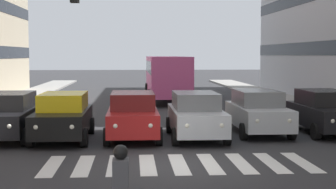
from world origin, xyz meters
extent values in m
plane|color=#2D2D30|center=(0.00, 0.00, 0.00)|extent=(180.00, 180.00, 0.00)
cube|color=silver|center=(-3.60, 0.00, 0.00)|extent=(0.45, 2.80, 0.01)
cube|color=silver|center=(-2.70, 0.00, 0.00)|extent=(0.45, 2.80, 0.01)
cube|color=silver|center=(-1.80, 0.00, 0.00)|extent=(0.45, 2.80, 0.01)
cube|color=silver|center=(-0.90, 0.00, 0.00)|extent=(0.45, 2.80, 0.01)
cube|color=silver|center=(0.00, 0.00, 0.00)|extent=(0.45, 2.80, 0.01)
cube|color=silver|center=(0.90, 0.00, 0.00)|extent=(0.45, 2.80, 0.01)
cube|color=silver|center=(1.80, 0.00, 0.00)|extent=(0.45, 2.80, 0.01)
cube|color=silver|center=(2.70, 0.00, 0.00)|extent=(0.45, 2.80, 0.01)
cube|color=silver|center=(3.60, 0.00, 0.00)|extent=(0.45, 2.80, 0.01)
cube|color=black|center=(-6.29, -5.12, 0.72)|extent=(1.80, 4.40, 0.80)
cube|color=black|center=(-6.29, -5.32, 1.42)|extent=(1.58, 2.46, 0.60)
cylinder|color=black|center=(-5.39, -3.67, 0.32)|extent=(0.22, 0.64, 0.64)
cylinder|color=black|center=(-7.19, -6.57, 0.32)|extent=(0.22, 0.64, 0.64)
cylinder|color=black|center=(-5.39, -6.57, 0.32)|extent=(0.22, 0.64, 0.64)
sphere|color=white|center=(-5.71, -2.97, 0.80)|extent=(0.18, 0.18, 0.18)
cube|color=#B2B7BC|center=(-3.64, -5.29, 0.72)|extent=(1.80, 4.40, 0.80)
cube|color=slate|center=(-3.64, -5.49, 1.42)|extent=(1.58, 2.46, 0.60)
cylinder|color=black|center=(-4.54, -3.84, 0.32)|extent=(0.22, 0.64, 0.64)
cylinder|color=black|center=(-2.74, -3.84, 0.32)|extent=(0.22, 0.64, 0.64)
cylinder|color=black|center=(-4.54, -6.74, 0.32)|extent=(0.22, 0.64, 0.64)
cylinder|color=black|center=(-2.74, -6.74, 0.32)|extent=(0.22, 0.64, 0.64)
sphere|color=white|center=(-4.21, -3.14, 0.80)|extent=(0.18, 0.18, 0.18)
sphere|color=white|center=(-3.06, -3.14, 0.80)|extent=(0.18, 0.18, 0.18)
cube|color=#B2B7BC|center=(-1.05, -4.32, 0.72)|extent=(1.80, 4.40, 0.80)
cube|color=slate|center=(-1.05, -4.52, 1.42)|extent=(1.58, 2.46, 0.60)
cylinder|color=black|center=(-1.95, -2.87, 0.32)|extent=(0.22, 0.64, 0.64)
cylinder|color=black|center=(-0.15, -2.87, 0.32)|extent=(0.22, 0.64, 0.64)
cylinder|color=black|center=(-1.95, -5.77, 0.32)|extent=(0.22, 0.64, 0.64)
cylinder|color=black|center=(-0.15, -5.77, 0.32)|extent=(0.22, 0.64, 0.64)
sphere|color=white|center=(-1.62, -2.17, 0.80)|extent=(0.18, 0.18, 0.18)
sphere|color=white|center=(-0.47, -2.17, 0.80)|extent=(0.18, 0.18, 0.18)
cube|color=maroon|center=(1.31, -4.43, 0.72)|extent=(1.80, 4.40, 0.80)
cube|color=maroon|center=(1.31, -4.63, 1.42)|extent=(1.58, 2.46, 0.60)
cylinder|color=black|center=(0.41, -2.98, 0.32)|extent=(0.22, 0.64, 0.64)
cylinder|color=black|center=(2.21, -2.98, 0.32)|extent=(0.22, 0.64, 0.64)
cylinder|color=black|center=(0.41, -5.89, 0.32)|extent=(0.22, 0.64, 0.64)
cylinder|color=black|center=(2.21, -5.89, 0.32)|extent=(0.22, 0.64, 0.64)
sphere|color=white|center=(0.73, -2.28, 0.80)|extent=(0.18, 0.18, 0.18)
sphere|color=white|center=(1.88, -2.28, 0.80)|extent=(0.18, 0.18, 0.18)
cube|color=black|center=(3.85, -4.33, 0.72)|extent=(1.80, 4.40, 0.80)
cube|color=yellow|center=(3.85, -4.53, 1.42)|extent=(1.58, 2.46, 0.60)
cylinder|color=black|center=(2.95, -2.87, 0.32)|extent=(0.22, 0.64, 0.64)
cylinder|color=black|center=(4.75, -2.87, 0.32)|extent=(0.22, 0.64, 0.64)
cylinder|color=black|center=(2.95, -5.78, 0.32)|extent=(0.22, 0.64, 0.64)
cylinder|color=black|center=(4.75, -5.78, 0.32)|extent=(0.22, 0.64, 0.64)
sphere|color=white|center=(3.28, -2.18, 0.80)|extent=(0.18, 0.18, 0.18)
sphere|color=white|center=(4.43, -2.18, 0.80)|extent=(0.18, 0.18, 0.18)
cube|color=black|center=(5.91, -4.61, 0.72)|extent=(1.80, 4.40, 0.80)
cube|color=black|center=(5.91, -4.81, 1.42)|extent=(1.58, 2.46, 0.60)
cylinder|color=black|center=(5.01, -3.16, 0.32)|extent=(0.22, 0.64, 0.64)
cylinder|color=black|center=(5.01, -6.07, 0.32)|extent=(0.22, 0.64, 0.64)
sphere|color=white|center=(5.33, -2.46, 0.80)|extent=(0.18, 0.18, 0.18)
cube|color=#DB5193|center=(-1.05, -20.22, 1.75)|extent=(2.50, 10.50, 2.50)
cube|color=black|center=(-1.05, -20.22, 2.30)|extent=(2.52, 9.87, 0.80)
cylinder|color=black|center=(-2.30, -16.54, 0.50)|extent=(0.28, 1.00, 1.00)
cylinder|color=black|center=(0.20, -16.54, 0.50)|extent=(0.28, 1.00, 1.00)
cylinder|color=black|center=(-2.30, -23.37, 0.50)|extent=(0.28, 1.00, 1.00)
cylinder|color=black|center=(0.20, -23.37, 0.50)|extent=(0.28, 1.00, 1.00)
cube|color=#4C4C51|center=(1.53, 5.50, 1.00)|extent=(0.28, 0.36, 0.64)
sphere|color=black|center=(1.53, 5.50, 1.44)|extent=(0.26, 0.26, 0.26)
camera|label=1|loc=(1.33, 14.16, 3.13)|focal=53.82mm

